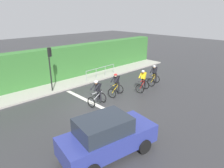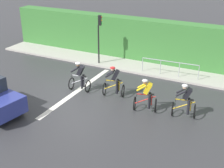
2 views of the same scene
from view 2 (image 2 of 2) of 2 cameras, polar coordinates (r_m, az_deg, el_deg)
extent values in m
plane|color=#333335|center=(17.35, -6.46, -1.19)|extent=(80.00, 80.00, 0.00)
cube|color=#ADA89E|center=(20.68, 5.91, 3.31)|extent=(2.80, 21.80, 0.12)
cube|color=gray|center=(21.40, 6.82, 4.63)|extent=(0.44, 21.80, 0.57)
cube|color=#387533|center=(21.31, 7.26, 7.82)|extent=(1.10, 21.80, 2.90)
cube|color=silver|center=(17.32, -6.31, -1.22)|extent=(7.00, 0.30, 0.01)
torus|color=black|center=(14.94, 11.07, -4.49)|extent=(0.68, 0.21, 0.68)
torus|color=black|center=(14.95, 14.97, -4.89)|extent=(0.68, 0.21, 0.68)
cylinder|color=gold|center=(14.82, 13.11, -3.85)|extent=(0.26, 0.97, 0.51)
cylinder|color=gold|center=(14.82, 14.30, -3.88)|extent=(0.04, 0.04, 0.55)
cylinder|color=gold|center=(14.70, 13.01, -2.88)|extent=(0.20, 0.71, 0.04)
cube|color=black|center=(14.68, 14.42, -2.86)|extent=(0.15, 0.24, 0.04)
cylinder|color=black|center=(14.71, 11.62, -2.82)|extent=(0.42, 0.12, 0.03)
cube|color=black|center=(14.55, 13.74, -1.73)|extent=(0.38, 0.46, 0.57)
sphere|color=beige|center=(14.42, 13.25, -0.56)|extent=(0.20, 0.20, 0.20)
ellipsoid|color=silver|center=(14.39, 13.28, -0.31)|extent=(0.29, 0.33, 0.14)
cylinder|color=black|center=(14.73, 13.88, -4.20)|extent=(0.12, 0.12, 0.74)
cylinder|color=black|center=(14.94, 13.90, -3.77)|extent=(0.12, 0.12, 0.74)
cylinder|color=black|center=(14.38, 12.61, -1.69)|extent=(0.19, 0.49, 0.37)
cylinder|color=black|center=(14.67, 12.67, -1.16)|extent=(0.19, 0.49, 0.37)
torus|color=black|center=(15.19, 4.18, -3.56)|extent=(0.67, 0.23, 0.68)
torus|color=black|center=(15.11, 8.02, -3.92)|extent=(0.67, 0.23, 0.68)
cylinder|color=red|center=(15.03, 6.13, -2.90)|extent=(0.29, 0.97, 0.51)
cylinder|color=red|center=(14.99, 7.30, -2.92)|extent=(0.04, 0.04, 0.55)
cylinder|color=red|center=(14.91, 5.98, -1.94)|extent=(0.22, 0.70, 0.04)
cube|color=black|center=(14.86, 7.36, -1.91)|extent=(0.15, 0.24, 0.04)
cylinder|color=black|center=(14.95, 4.62, -1.90)|extent=(0.41, 0.14, 0.03)
cube|color=yellow|center=(14.75, 6.63, -0.79)|extent=(0.39, 0.47, 0.57)
sphere|color=#9E7051|center=(14.63, 6.09, 0.36)|extent=(0.20, 0.20, 0.20)
ellipsoid|color=silver|center=(14.60, 6.11, 0.61)|extent=(0.30, 0.33, 0.14)
cylinder|color=black|center=(14.91, 6.86, -3.24)|extent=(0.12, 0.12, 0.74)
cylinder|color=black|center=(15.12, 6.95, -2.83)|extent=(0.12, 0.12, 0.74)
cylinder|color=yellow|center=(14.60, 5.46, -0.76)|extent=(0.21, 0.48, 0.37)
cylinder|color=yellow|center=(14.89, 5.62, -0.25)|extent=(0.21, 0.48, 0.37)
torus|color=black|center=(16.64, -1.41, -0.91)|extent=(0.68, 0.21, 0.68)
torus|color=black|center=(16.43, 2.03, -1.26)|extent=(0.68, 0.21, 0.68)
cylinder|color=gold|center=(16.42, 0.30, -0.29)|extent=(0.27, 0.97, 0.51)
cylinder|color=gold|center=(16.35, 1.34, -0.32)|extent=(0.04, 0.04, 0.55)
cylinder|color=gold|center=(16.32, 0.13, 0.60)|extent=(0.21, 0.71, 0.04)
cube|color=black|center=(16.23, 1.35, 0.63)|extent=(0.15, 0.24, 0.04)
cylinder|color=black|center=(16.41, -1.09, 0.64)|extent=(0.42, 0.13, 0.03)
cube|color=black|center=(16.15, 0.66, 1.67)|extent=(0.39, 0.47, 0.57)
sphere|color=beige|center=(16.07, 0.13, 2.74)|extent=(0.20, 0.20, 0.20)
ellipsoid|color=red|center=(16.04, 0.13, 2.97)|extent=(0.30, 0.33, 0.14)
cylinder|color=black|center=(16.28, 0.90, -0.59)|extent=(0.12, 0.12, 0.74)
cylinder|color=black|center=(16.49, 1.08, -0.25)|extent=(0.12, 0.12, 0.74)
cylinder|color=black|center=(16.05, -0.47, 1.73)|extent=(0.20, 0.49, 0.37)
cylinder|color=black|center=(16.33, -0.19, 2.15)|extent=(0.20, 0.49, 0.37)
torus|color=black|center=(17.44, -7.48, 0.11)|extent=(0.68, 0.12, 0.68)
torus|color=black|center=(17.00, -4.46, -0.41)|extent=(0.68, 0.12, 0.68)
cylinder|color=silver|center=(17.11, -6.02, 0.61)|extent=(0.13, 0.99, 0.51)
cylinder|color=silver|center=(16.97, -5.11, 0.54)|extent=(0.04, 0.04, 0.55)
cylinder|color=silver|center=(17.02, -6.22, 1.49)|extent=(0.11, 0.72, 0.04)
cube|color=black|center=(16.85, -5.15, 1.46)|extent=(0.12, 0.23, 0.04)
cylinder|color=black|center=(17.19, -7.27, 1.58)|extent=(0.42, 0.07, 0.03)
cube|color=black|center=(16.83, -5.81, 2.50)|extent=(0.34, 0.43, 0.57)
sphere|color=#9E7051|center=(16.78, -6.32, 3.55)|extent=(0.20, 0.20, 0.20)
ellipsoid|color=silver|center=(16.76, -6.33, 3.77)|extent=(0.26, 0.30, 0.14)
cylinder|color=black|center=(16.93, -5.59, 0.31)|extent=(0.12, 0.12, 0.74)
cylinder|color=black|center=(17.13, -5.23, 0.61)|extent=(0.12, 0.12, 0.74)
cylinder|color=black|center=(16.80, -6.93, 2.61)|extent=(0.13, 0.48, 0.37)
cylinder|color=black|center=(17.06, -6.43, 2.98)|extent=(0.13, 0.48, 0.37)
cylinder|color=black|center=(15.60, -16.99, -3.93)|extent=(0.32, 0.67, 0.64)
cube|color=#EAEACC|center=(14.68, -16.40, -3.59)|extent=(0.29, 0.12, 0.16)
cube|color=#EAEACC|center=(14.18, -19.59, -5.09)|extent=(0.29, 0.12, 0.16)
cylinder|color=black|center=(20.59, -2.48, 7.12)|extent=(0.10, 0.10, 2.70)
cube|color=black|center=(20.15, -2.28, 11.65)|extent=(0.26, 0.26, 0.64)
sphere|color=red|center=(20.09, -1.97, 12.20)|extent=(0.11, 0.11, 0.11)
sphere|color=orange|center=(20.13, -1.97, 11.65)|extent=(0.11, 0.11, 0.11)
sphere|color=green|center=(20.18, -1.96, 11.09)|extent=(0.11, 0.11, 0.11)
cylinder|color=#999EA3|center=(18.98, 10.67, 4.08)|extent=(0.25, 3.46, 0.05)
cylinder|color=#999EA3|center=(19.56, 5.64, 3.45)|extent=(0.04, 0.04, 1.00)
cylinder|color=#999EA3|center=(19.27, 8.90, 2.94)|extent=(0.04, 0.04, 1.00)
cylinder|color=#999EA3|center=(19.05, 12.24, 2.41)|extent=(0.04, 0.04, 1.00)
cylinder|color=#999EA3|center=(18.89, 15.65, 1.86)|extent=(0.04, 0.04, 1.00)
camera|label=1|loc=(16.73, -50.85, 9.74)|focal=32.46mm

